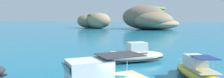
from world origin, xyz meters
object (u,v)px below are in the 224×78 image
object	(u,v)px
islet_small	(95,21)
motorboat_yellow	(197,72)
motorboat_cream	(134,55)
islet_large	(150,19)

from	to	relation	value
islet_small	motorboat_yellow	distance (m)	79.17
islet_small	motorboat_yellow	world-z (taller)	islet_small
motorboat_cream	motorboat_yellow	xyz separation A→B (m)	(5.34, -6.06, -0.07)
islet_large	islet_small	xyz separation A→B (m)	(-23.65, 4.07, -0.75)
motorboat_cream	motorboat_yellow	size ratio (longest dim) A/B	1.11
motorboat_cream	motorboat_yellow	distance (m)	8.07
islet_small	islet_large	bearing A→B (deg)	-9.76
islet_large	motorboat_cream	size ratio (longest dim) A/B	3.41
islet_large	islet_small	bearing A→B (deg)	170.24
islet_small	motorboat_yellow	bearing A→B (deg)	-70.14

